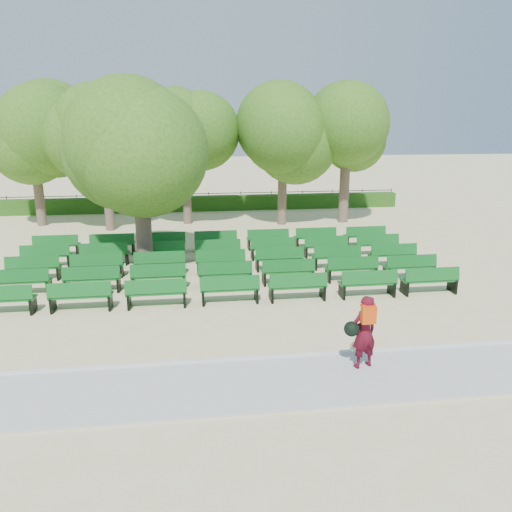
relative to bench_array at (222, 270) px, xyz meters
The scene contains 9 objects.
ground 1.25m from the bench_array, 134.46° to the right, with size 120.00×120.00×0.00m, color beige.
paving 8.33m from the bench_array, 96.00° to the right, with size 30.00×2.20×0.06m, color #B3B3AE.
curb 7.19m from the bench_array, 96.95° to the right, with size 30.00×0.12×0.10m, color silver.
hedge 13.15m from the bench_array, 93.80° to the left, with size 26.00×0.70×0.90m, color #255315.
fence 13.54m from the bench_array, 93.69° to the left, with size 26.00×0.10×1.02m, color black, non-canonical shape.
tree_line 9.15m from the bench_array, 95.46° to the left, with size 21.80×6.80×7.04m, color #3C6B1C, non-canonical shape.
bench_array is the anchor object (origin of this frame).
tree_among 5.40m from the bench_array, 163.04° to the left, with size 4.60×4.60×6.72m.
person 8.35m from the bench_array, 71.50° to the right, with size 0.85×0.57×1.70m.
Camera 1 is at (-0.25, -16.84, 5.50)m, focal length 35.00 mm.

